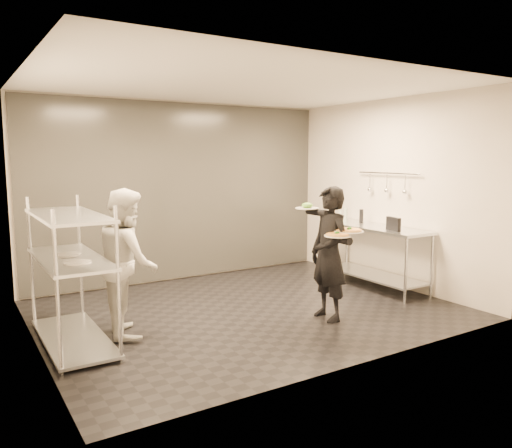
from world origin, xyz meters
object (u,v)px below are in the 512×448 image
bottle_dark (361,216)px  pos_monitor (393,224)px  waiter (329,254)px  chef (128,262)px  prep_counter (373,246)px  pizza_plate_near (337,235)px  bottle_green (345,215)px  bottle_clear (341,215)px  salad_plate (307,207)px  pizza_plate_far (349,230)px  pass_rack (71,271)px

bottle_dark → pos_monitor: bearing=-104.1°
waiter → chef: bearing=-108.0°
prep_counter → pizza_plate_near: (-1.64, -1.06, 0.44)m
waiter → pos_monitor: waiter is taller
pizza_plate_near → bottle_dark: 2.24m
chef → bottle_green: 3.70m
chef → bottle_clear: 3.87m
prep_counter → pizza_plate_near: 2.00m
salad_plate → chef: bearing=165.8°
salad_plate → bottle_dark: bearing=27.2°
pizza_plate_near → waiter: bearing=68.7°
pizza_plate_near → pizza_plate_far: (0.21, 0.05, 0.03)m
prep_counter → waiter: waiter is taller
pos_monitor → salad_plate: bearing=-168.1°
waiter → salad_plate: waiter is taller
pass_rack → salad_plate: (2.66, -0.53, 0.58)m
pass_rack → pizza_plate_far: (2.90, -1.01, 0.33)m
prep_counter → pass_rack: bearing=-180.0°
pass_rack → bottle_clear: 4.46m
pizza_plate_near → pos_monitor: size_ratio=1.13×
bottle_dark → pass_rack: bearing=-175.2°
chef → prep_counter: bearing=-78.5°
bottle_clear → pos_monitor: bearing=-97.6°
waiter → salad_plate: size_ratio=5.58×
waiter → pizza_plate_near: waiter is taller
chef → bottle_green: size_ratio=6.75×
pass_rack → pizza_plate_far: bearing=-19.1°
waiter → bottle_green: size_ratio=6.72×
chef → pass_rack: bearing=100.3°
pizza_plate_near → pass_rack: bearing=158.6°
salad_plate → bottle_green: (1.59, 1.08, -0.30)m
pizza_plate_near → bottle_green: bearing=45.7°
pos_monitor → chef: bearing=-177.4°
prep_counter → pizza_plate_far: pizza_plate_far is taller
pizza_plate_near → salad_plate: size_ratio=1.05×
pass_rack → pizza_plate_near: (2.69, -1.05, 0.30)m
salad_plate → bottle_green: size_ratio=1.20×
waiter → pizza_plate_far: size_ratio=4.66×
pizza_plate_near → pos_monitor: (1.52, 0.57, -0.05)m
waiter → pizza_plate_near: 0.37m
chef → waiter: bearing=-98.8°
waiter → pizza_plate_far: (0.12, -0.20, 0.29)m
pass_rack → pos_monitor: pass_rack is taller
pass_rack → salad_plate: 2.77m
pizza_plate_far → pos_monitor: pizza_plate_far is taller
pass_rack → salad_plate: bearing=-11.3°
pizza_plate_near → pos_monitor: 1.62m
prep_counter → bottle_green: size_ratio=7.56×
pos_monitor → bottle_green: bottle_green is taller
salad_plate → bottle_clear: size_ratio=1.68×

